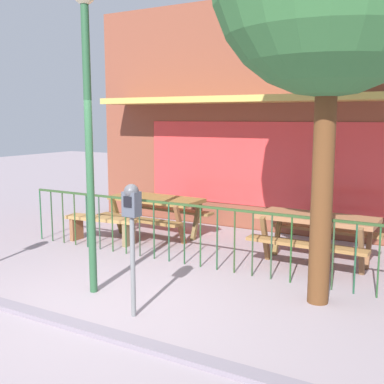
% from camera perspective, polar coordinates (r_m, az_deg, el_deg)
% --- Properties ---
extents(ground, '(40.00, 40.00, 0.00)m').
position_cam_1_polar(ground, '(6.11, -9.12, -13.25)').
color(ground, gray).
extents(pub_storefront, '(7.85, 1.42, 4.64)m').
position_cam_1_polar(pub_storefront, '(9.89, 8.69, 8.91)').
color(pub_storefront, '#4B1C10').
rests_on(pub_storefront, ground).
extents(patio_fence_front, '(6.62, 0.04, 0.97)m').
position_cam_1_polar(patio_fence_front, '(7.41, 0.04, -3.81)').
color(patio_fence_front, '#2B4722').
rests_on(patio_fence_front, ground).
extents(picnic_table_left, '(1.85, 1.43, 0.79)m').
position_cam_1_polar(picnic_table_left, '(9.24, -4.28, -1.62)').
color(picnic_table_left, olive).
rests_on(picnic_table_left, ground).
extents(picnic_table_right, '(1.82, 1.39, 0.79)m').
position_cam_1_polar(picnic_table_right, '(7.74, 14.59, -3.93)').
color(picnic_table_right, '#925F3F').
rests_on(picnic_table_right, ground).
extents(patio_bench, '(1.43, 0.51, 0.48)m').
position_cam_1_polar(patio_bench, '(8.99, -10.65, -3.73)').
color(patio_bench, '#A47A45').
rests_on(patio_bench, ground).
extents(parking_meter_near, '(0.18, 0.17, 1.55)m').
position_cam_1_polar(parking_meter_near, '(5.45, -7.15, -2.73)').
color(parking_meter_near, slate).
rests_on(parking_meter_near, ground).
extents(street_lamp, '(0.28, 0.28, 3.91)m').
position_cam_1_polar(street_lamp, '(6.23, -12.30, 11.13)').
color(street_lamp, '#285233').
rests_on(street_lamp, ground).
extents(curb_edge, '(10.99, 0.20, 0.11)m').
position_cam_1_polar(curb_edge, '(5.64, -13.69, -15.34)').
color(curb_edge, gray).
rests_on(curb_edge, ground).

